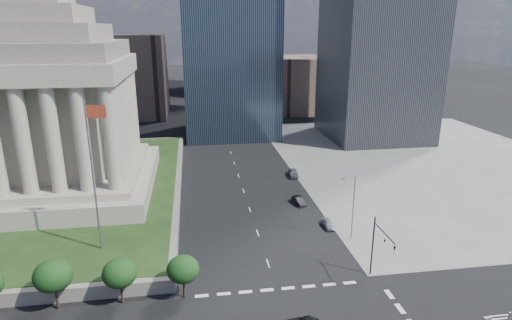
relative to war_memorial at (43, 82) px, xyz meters
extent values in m
plane|color=black|center=(34.00, 52.00, -21.40)|extent=(500.00, 500.00, 0.00)
cube|color=slate|center=(80.00, 12.00, -21.38)|extent=(68.00, 90.00, 0.03)
cube|color=#6A665B|center=(-11.00, 2.00, -20.50)|extent=(66.00, 70.00, 1.80)
cylinder|color=slate|center=(12.00, -24.00, -9.50)|extent=(0.24, 0.24, 20.00)
cube|color=maroon|center=(13.20, -24.00, -1.00)|extent=(2.40, 0.05, 1.60)
cube|color=black|center=(36.00, 47.00, 8.60)|extent=(26.00, 26.00, 60.00)
cube|color=brown|center=(66.00, 82.00, -11.40)|extent=(20.00, 30.00, 20.00)
cube|color=brown|center=(4.00, 82.00, -7.40)|extent=(24.00, 30.00, 28.00)
cylinder|color=black|center=(46.50, -32.50, -17.40)|extent=(0.18, 0.18, 8.00)
cylinder|color=black|center=(46.50, -35.25, -14.20)|extent=(0.14, 5.50, 0.14)
cube|color=black|center=(46.50, -38.00, -15.00)|extent=(0.30, 0.30, 1.10)
cylinder|color=slate|center=(46.60, -54.00, -11.60)|extent=(1.80, 0.12, 0.12)
cube|color=slate|center=(45.70, -54.00, -11.70)|extent=(0.50, 0.22, 0.14)
cylinder|color=slate|center=(47.50, -23.00, -16.40)|extent=(0.16, 0.16, 10.00)
cylinder|color=slate|center=(46.60, -23.00, -11.60)|extent=(1.80, 0.12, 0.12)
cube|color=slate|center=(45.70, -23.00, -11.70)|extent=(0.50, 0.22, 0.14)
imported|color=#A0A3A9|center=(45.35, -18.63, -20.79)|extent=(3.59, 1.45, 1.22)
imported|color=black|center=(43.00, -8.86, -20.76)|extent=(4.04, 1.99, 1.27)
imported|color=slate|center=(45.50, 5.79, -20.62)|extent=(2.29, 4.75, 1.57)
camera|label=1|loc=(24.87, -77.79, 8.73)|focal=30.00mm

